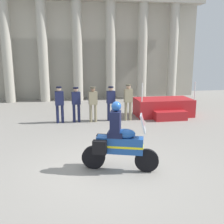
{
  "coord_description": "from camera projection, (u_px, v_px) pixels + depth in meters",
  "views": [
    {
      "loc": [
        -0.92,
        -6.58,
        3.11
      ],
      "look_at": [
        0.63,
        2.59,
        1.03
      ],
      "focal_mm": 41.93,
      "sensor_mm": 36.0,
      "label": 1
    }
  ],
  "objects": [
    {
      "name": "ground_plane",
      "position": [
        105.0,
        170.0,
        7.16
      ],
      "size": [
        28.37,
        28.37,
        0.0
      ],
      "primitive_type": "plane",
      "color": "gray"
    },
    {
      "name": "motorcycle_with_rider",
      "position": [
        117.0,
        142.0,
        6.98
      ],
      "size": [
        2.02,
        0.94,
        1.9
      ],
      "rotation": [
        0.0,
        0.0,
        -0.32
      ],
      "color": "black",
      "rests_on": "ground_plane"
    },
    {
      "name": "colonnade_backdrop",
      "position": [
        77.0,
        42.0,
        17.56
      ],
      "size": [
        17.23,
        1.5,
        7.41
      ],
      "color": "#A49F91",
      "rests_on": "ground_plane"
    },
    {
      "name": "reviewing_stand",
      "position": [
        164.0,
        108.0,
        13.28
      ],
      "size": [
        2.82,
        2.03,
        1.77
      ],
      "color": "#B21E23",
      "rests_on": "ground_plane"
    },
    {
      "name": "officer_in_row_2",
      "position": [
        93.0,
        102.0,
        11.95
      ],
      "size": [
        0.4,
        0.26,
        1.64
      ],
      "rotation": [
        0.0,
        0.0,
        3.26
      ],
      "color": "gray",
      "rests_on": "ground_plane"
    },
    {
      "name": "officer_in_row_3",
      "position": [
        111.0,
        101.0,
        12.23
      ],
      "size": [
        0.4,
        0.26,
        1.62
      ],
      "rotation": [
        0.0,
        0.0,
        3.26
      ],
      "color": "#191E42",
      "rests_on": "ground_plane"
    },
    {
      "name": "officer_in_row_1",
      "position": [
        76.0,
        102.0,
        11.93
      ],
      "size": [
        0.4,
        0.26,
        1.62
      ],
      "rotation": [
        0.0,
        0.0,
        3.26
      ],
      "color": "#191E42",
      "rests_on": "ground_plane"
    },
    {
      "name": "officer_in_row_4",
      "position": [
        128.0,
        99.0,
        12.26
      ],
      "size": [
        0.4,
        0.26,
        1.71
      ],
      "rotation": [
        0.0,
        0.0,
        3.26
      ],
      "color": "gray",
      "rests_on": "ground_plane"
    },
    {
      "name": "officer_in_row_0",
      "position": [
        59.0,
        102.0,
        11.78
      ],
      "size": [
        0.4,
        0.26,
        1.67
      ],
      "rotation": [
        0.0,
        0.0,
        3.26
      ],
      "color": "#191E42",
      "rests_on": "ground_plane"
    }
  ]
}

